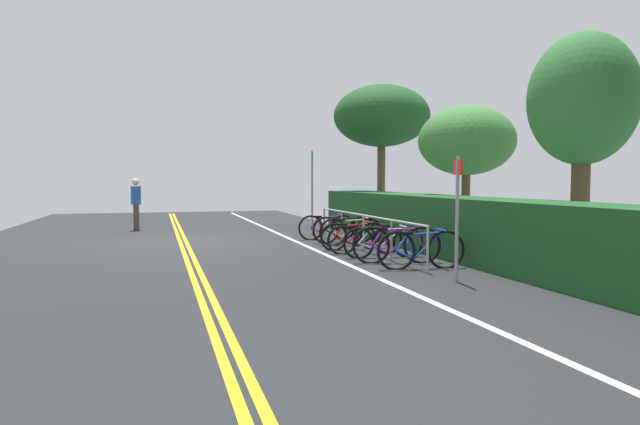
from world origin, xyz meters
The scene contains 20 objects.
ground_plane centered at (0.00, 0.00, -0.03)m, with size 28.18×11.14×0.05m, color #232628.
centre_line_yellow_inner centered at (0.00, -0.08, 0.00)m, with size 25.36×0.10×0.00m, color gold.
centre_line_yellow_outer centered at (0.00, 0.08, 0.00)m, with size 25.36×0.10×0.00m, color gold.
bike_lane_stripe_white centered at (0.00, 2.93, 0.00)m, with size 25.36×0.12×0.00m, color white.
bike_rack centered at (3.29, 3.96, 0.64)m, with size 6.39×0.05×0.86m.
bicycle_0 centered at (0.59, 3.90, 0.34)m, with size 0.46×1.67×0.73m.
bicycle_1 centered at (1.45, 4.10, 0.35)m, with size 0.46×1.73×0.74m.
bicycle_2 centered at (2.07, 4.07, 0.35)m, with size 0.46×1.68×0.74m.
bicycle_3 centered at (2.93, 3.83, 0.32)m, with size 0.46×1.67×0.70m.
bicycle_4 centered at (3.71, 3.82, 0.33)m, with size 0.46×1.72×0.70m.
bicycle_5 centered at (4.39, 3.98, 0.33)m, with size 0.46×1.77×0.71m.
bicycle_6 centered at (5.19, 3.93, 0.37)m, with size 0.55×1.76×0.79m.
bicycle_7 centered at (5.99, 4.07, 0.36)m, with size 0.46×1.72×0.77m.
pedestrian centered at (-3.87, -1.33, 0.99)m, with size 0.48×0.32×1.71m.
sign_post_near centered at (-0.78, 3.85, 1.51)m, with size 0.36×0.10×2.54m.
sign_post_far centered at (7.34, 4.02, 1.24)m, with size 0.36×0.10×2.04m.
hedge_backdrop centered at (4.79, 5.71, 0.64)m, with size 15.34×1.39×1.29m, color #1C4C21.
tree_near_left centered at (-2.28, 6.73, 3.81)m, with size 3.27×3.27×4.88m.
tree_mid centered at (2.28, 7.24, 2.69)m, with size 2.55×2.55×3.62m.
tree_far_right centered at (6.26, 7.38, 3.20)m, with size 2.09×2.09×4.54m.
Camera 1 is at (15.24, -0.63, 1.66)m, focal length 30.92 mm.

